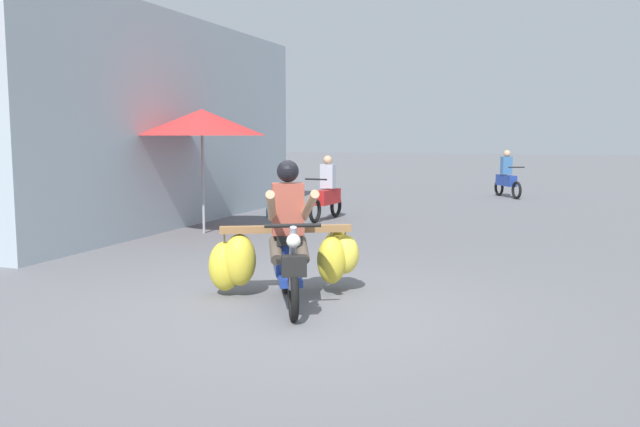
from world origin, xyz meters
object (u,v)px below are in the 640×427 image
at_px(motorbike_main_loaded, 288,252).
at_px(produce_crate, 281,209).
at_px(market_umbrella_near_shop, 202,122).
at_px(motorbike_distant_ahead_right, 327,194).
at_px(motorbike_distant_ahead_left, 507,178).

xyz_separation_m(motorbike_main_loaded, produce_crate, (-3.03, 6.94, -0.35)).
height_order(motorbike_main_loaded, market_umbrella_near_shop, market_umbrella_near_shop).
height_order(motorbike_distant_ahead_right, produce_crate, motorbike_distant_ahead_right).
distance_m(motorbike_distant_ahead_right, market_umbrella_near_shop, 3.45).
bearing_deg(produce_crate, motorbike_distant_ahead_right, -5.15).
distance_m(motorbike_distant_ahead_left, motorbike_distant_ahead_right, 7.54).
bearing_deg(motorbike_distant_ahead_right, market_umbrella_near_shop, -119.54).
bearing_deg(motorbike_main_loaded, motorbike_distant_ahead_right, 105.42).
relative_size(motorbike_main_loaded, produce_crate, 3.45).
height_order(motorbike_main_loaded, motorbike_distant_ahead_left, motorbike_main_loaded).
bearing_deg(market_umbrella_near_shop, produce_crate, 82.07).
bearing_deg(motorbike_distant_ahead_right, motorbike_main_loaded, -74.58).
height_order(motorbike_distant_ahead_right, market_umbrella_near_shop, market_umbrella_near_shop).
height_order(market_umbrella_near_shop, produce_crate, market_umbrella_near_shop).
height_order(motorbike_main_loaded, motorbike_distant_ahead_right, motorbike_main_loaded).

